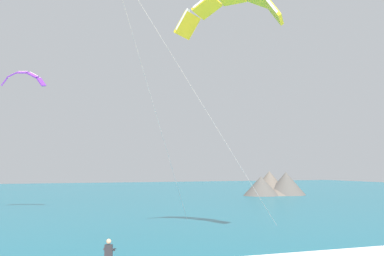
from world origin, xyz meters
The scene contains 5 objects.
sea centered at (0.00, 71.49, 0.10)m, with size 200.00×120.00×0.20m, color #146075.
kitesurfer centered at (-0.44, 12.90, 0.94)m, with size 0.65×0.64×1.69m.
kite_primary centered at (9.30, 20.60, 15.93)m, with size 12.67×10.66×15.95m.
kite_distant centered at (-3.51, 44.10, 14.29)m, with size 4.54×2.20×1.71m.
headland_right centered at (36.74, 61.03, 1.83)m, with size 11.24×9.22×4.13m.
Camera 1 is at (-4.79, -8.74, 4.92)m, focal length 44.82 mm.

